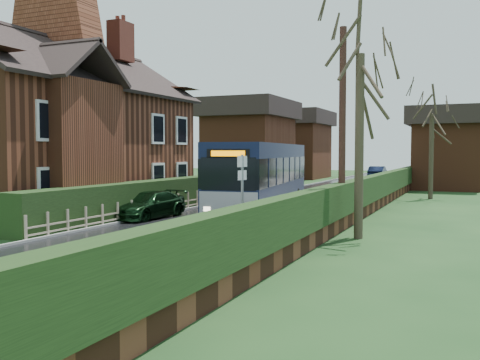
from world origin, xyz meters
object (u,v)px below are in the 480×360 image
at_px(bus, 261,178).
at_px(car_silver, 226,191).
at_px(bus_stop_sign, 242,187).
at_px(telegraph_pole, 342,128).
at_px(car_green, 149,205).
at_px(brick_house, 59,124).

xyz_separation_m(bus, car_silver, (-3.61, 3.58, -0.98)).
relative_size(bus_stop_sign, telegraph_pole, 0.38).
distance_m(bus, car_green, 5.76).
bearing_deg(telegraph_pole, car_green, 177.40).
bearing_deg(bus_stop_sign, car_silver, 128.14).
height_order(brick_house, car_silver, brick_house).
distance_m(car_silver, bus_stop_sign, 14.99).
relative_size(brick_house, bus_stop_sign, 5.02).
height_order(bus, bus_stop_sign, bus).
height_order(brick_house, bus_stop_sign, brick_house).
height_order(car_green, bus_stop_sign, bus_stop_sign).
xyz_separation_m(brick_house, car_silver, (5.93, 7.08, -3.67)).
height_order(brick_house, bus, brick_house).
xyz_separation_m(car_green, telegraph_pole, (8.70, 0.00, 3.30)).
bearing_deg(bus_stop_sign, car_green, 152.76).
distance_m(car_silver, car_green, 7.86).
height_order(bus, car_silver, bus).
relative_size(car_green, telegraph_pole, 0.54).
bearing_deg(bus_stop_sign, brick_house, 165.01).
relative_size(car_silver, bus_stop_sign, 1.41).
bearing_deg(car_green, bus_stop_sign, -34.75).
bearing_deg(bus, telegraph_pole, -48.33).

